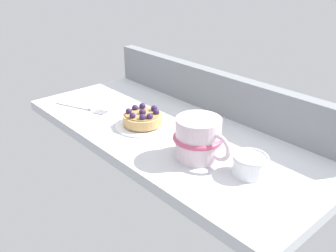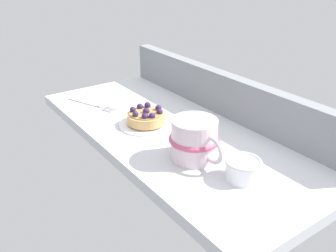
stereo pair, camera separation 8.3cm
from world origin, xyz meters
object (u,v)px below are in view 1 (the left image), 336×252
at_px(raspberry_tart, 143,118).
at_px(sugar_bowl, 250,164).
at_px(dessert_plate, 143,125).
at_px(dessert_fork, 81,108).
at_px(coffee_mug, 199,138).

xyz_separation_m(raspberry_tart, sugar_bowl, (0.31, 0.02, -0.00)).
bearing_deg(sugar_bowl, dessert_plate, -176.40).
bearing_deg(sugar_bowl, dessert_fork, -171.41).
distance_m(dessert_plate, coffee_mug, 0.20).
distance_m(dessert_plate, raspberry_tart, 0.02).
bearing_deg(raspberry_tart, coffee_mug, -2.03).
bearing_deg(sugar_bowl, coffee_mug, -166.84).
height_order(coffee_mug, dessert_fork, coffee_mug).
bearing_deg(coffee_mug, raspberry_tart, 177.97).
xyz_separation_m(dessert_plate, raspberry_tart, (-0.00, 0.00, 0.02)).
distance_m(coffee_mug, sugar_bowl, 0.12).
height_order(coffee_mug, sugar_bowl, coffee_mug).
bearing_deg(dessert_plate, coffee_mug, -1.97).
relative_size(dessert_plate, coffee_mug, 1.00).
bearing_deg(dessert_plate, sugar_bowl, 3.60).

